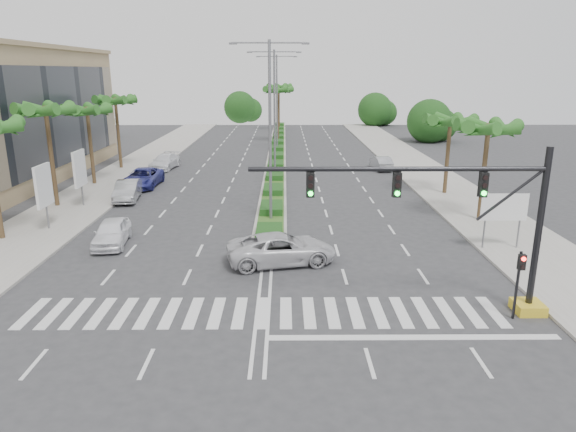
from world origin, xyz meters
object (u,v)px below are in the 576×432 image
car_parked_a (112,232)px  car_parked_c (143,178)px  car_right (381,163)px  car_parked_d (165,162)px  car_parked_b (127,191)px  car_crossing (281,249)px

car_parked_a → car_parked_c: size_ratio=0.77×
car_parked_a → car_right: 31.75m
car_parked_c → car_parked_d: (0.00, 8.77, -0.04)m
car_parked_b → car_parked_c: (-0.09, 4.99, 0.02)m
car_parked_c → car_crossing: bearing=-55.7°
car_parked_a → car_parked_d: bearing=89.0°
car_right → car_parked_a: bearing=44.4°
car_parked_a → car_parked_b: (-2.30, 11.02, 0.03)m
car_parked_a → car_crossing: bearing=-23.6°
car_parked_d → car_parked_b: bearing=-81.8°
car_parked_b → car_parked_d: car_parked_b is taller
car_parked_d → car_crossing: size_ratio=0.90×
car_parked_a → car_parked_c: 16.18m
car_parked_b → car_crossing: 18.89m
car_parked_a → car_parked_c: car_parked_c is taller
car_parked_d → car_crossing: (12.58, -27.92, 0.05)m
car_parked_b → car_right: (22.87, 13.17, -0.07)m
car_crossing → car_parked_a: bearing=60.9°
car_parked_a → car_right: (20.57, 24.19, -0.04)m
car_parked_b → car_parked_d: size_ratio=0.91×
car_right → car_parked_c: bearing=14.4°
car_parked_d → car_right: (22.95, -0.59, -0.05)m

